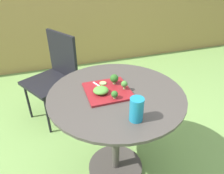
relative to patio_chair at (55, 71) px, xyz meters
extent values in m
plane|color=#70994C|center=(0.34, -0.91, -0.53)|extent=(12.00, 12.00, 0.00)
cube|color=#9E7F47|center=(0.34, 1.24, 0.27)|extent=(8.00, 0.08, 1.59)
cylinder|color=#423D38|center=(0.34, -0.91, 0.22)|extent=(0.89, 0.89, 0.02)
cylinder|color=#423D38|center=(0.34, -0.91, -0.14)|extent=(0.06, 0.06, 0.70)
cylinder|color=#423D38|center=(0.34, -0.91, -0.51)|extent=(0.44, 0.44, 0.04)
cube|color=black|center=(-0.08, -0.05, -0.09)|extent=(0.60, 0.60, 0.03)
cube|color=black|center=(0.09, 0.05, 0.15)|extent=(0.24, 0.38, 0.45)
cylinder|color=black|center=(-0.32, 0.02, -0.31)|extent=(0.02, 0.02, 0.43)
cylinder|color=black|center=(-0.14, -0.29, -0.31)|extent=(0.02, 0.02, 0.43)
cylinder|color=black|center=(-0.01, 0.20, -0.31)|extent=(0.02, 0.02, 0.43)
cylinder|color=black|center=(0.17, -0.11, -0.31)|extent=(0.02, 0.02, 0.43)
cube|color=maroon|center=(0.29, -0.88, 0.23)|extent=(0.29, 0.29, 0.01)
cylinder|color=teal|center=(0.35, -1.19, 0.30)|extent=(0.08, 0.08, 0.14)
cylinder|color=#156886|center=(0.35, -1.19, 0.27)|extent=(0.07, 0.07, 0.10)
cube|color=silver|center=(0.24, -0.81, 0.24)|extent=(0.05, 0.11, 0.00)
cube|color=silver|center=(0.27, -0.88, 0.24)|extent=(0.04, 0.05, 0.00)
ellipsoid|color=#519338|center=(0.23, -0.90, 0.26)|extent=(0.10, 0.09, 0.04)
cylinder|color=#99B770|center=(0.35, -0.82, 0.25)|extent=(0.02, 0.02, 0.02)
sphere|color=#285B1E|center=(0.35, -0.82, 0.28)|extent=(0.06, 0.06, 0.06)
cylinder|color=#99B770|center=(0.30, -0.98, 0.25)|extent=(0.01, 0.01, 0.01)
sphere|color=#2D6623|center=(0.30, -0.98, 0.27)|extent=(0.04, 0.04, 0.04)
cylinder|color=#99B770|center=(0.39, -0.90, 0.25)|extent=(0.01, 0.01, 0.02)
sphere|color=#427F33|center=(0.39, -0.90, 0.28)|extent=(0.04, 0.04, 0.04)
cylinder|color=#8EB766|center=(0.28, -0.79, 0.25)|extent=(0.05, 0.05, 0.01)
camera|label=1|loc=(-0.05, -1.99, 0.97)|focal=33.58mm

